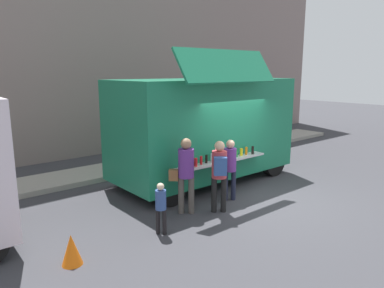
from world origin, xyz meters
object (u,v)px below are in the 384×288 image
at_px(customer_mid_with_backpack, 219,170).
at_px(child_near_queue, 161,204).
at_px(customer_rear_waiting, 185,169).
at_px(traffic_cone_orange, 72,250).
at_px(customer_front_ordering, 230,164).
at_px(food_truck_main, 204,127).
at_px(trash_bin, 241,137).

distance_m(customer_mid_with_backpack, child_near_queue, 1.76).
distance_m(customer_mid_with_backpack, customer_rear_waiting, 0.79).
bearing_deg(traffic_cone_orange, child_near_queue, -0.49).
bearing_deg(customer_front_ordering, customer_mid_with_backpack, 148.87).
relative_size(customer_mid_with_backpack, customer_rear_waiting, 0.96).
xyz_separation_m(food_truck_main, child_near_queue, (-3.16, -2.21, -1.01)).
distance_m(traffic_cone_orange, customer_front_ordering, 4.46).
height_order(food_truck_main, customer_rear_waiting, food_truck_main).
distance_m(customer_rear_waiting, child_near_queue, 1.28).
bearing_deg(customer_mid_with_backpack, traffic_cone_orange, 130.01).
bearing_deg(customer_rear_waiting, trash_bin, -15.70).
relative_size(trash_bin, customer_mid_with_backpack, 0.61).
height_order(trash_bin, child_near_queue, child_near_queue).
height_order(traffic_cone_orange, customer_rear_waiting, customer_rear_waiting).
bearing_deg(customer_front_ordering, food_truck_main, 9.55).
xyz_separation_m(trash_bin, customer_front_ordering, (-4.84, -4.02, 0.43)).
relative_size(customer_rear_waiting, child_near_queue, 1.64).
bearing_deg(customer_rear_waiting, customer_front_ordering, -49.60).
bearing_deg(trash_bin, food_truck_main, -151.04).
distance_m(trash_bin, customer_mid_with_backpack, 7.21).
height_order(food_truck_main, child_near_queue, food_truck_main).
relative_size(traffic_cone_orange, customer_front_ordering, 0.35).
xyz_separation_m(food_truck_main, trash_bin, (4.19, 2.32, -1.15)).
relative_size(food_truck_main, traffic_cone_orange, 10.03).
relative_size(food_truck_main, customer_rear_waiting, 3.06).
bearing_deg(customer_rear_waiting, customer_mid_with_backpack, -84.64).
distance_m(traffic_cone_orange, trash_bin, 10.27).
height_order(traffic_cone_orange, customer_mid_with_backpack, customer_mid_with_backpack).
xyz_separation_m(customer_front_ordering, customer_mid_with_backpack, (-0.80, -0.43, 0.10)).
bearing_deg(food_truck_main, customer_mid_with_backpack, -124.24).
bearing_deg(traffic_cone_orange, food_truck_main, 23.53).
bearing_deg(customer_mid_with_backpack, food_truck_main, 4.99).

